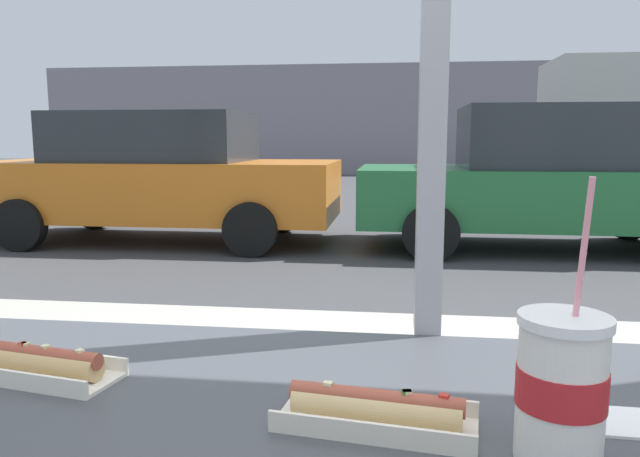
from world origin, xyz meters
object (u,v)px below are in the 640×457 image
object	(u,v)px
soda_cup_right	(561,386)
hotdog_tray_far	(376,410)
parked_car_green	(547,178)
hotdog_tray_near	(37,363)
parked_car_orange	(160,176)

from	to	relation	value
soda_cup_right	hotdog_tray_far	xyz separation A→B (m)	(-0.21, 0.05, -0.07)
soda_cup_right	parked_car_green	size ratio (longest dim) A/B	0.07
soda_cup_right	hotdog_tray_far	bearing A→B (deg)	165.97
hotdog_tray_near	parked_car_green	bearing A→B (deg)	70.78
soda_cup_right	parked_car_orange	distance (m)	7.71
hotdog_tray_far	parked_car_green	size ratio (longest dim) A/B	0.06
parked_car_orange	soda_cup_right	bearing A→B (deg)	-64.53
hotdog_tray_far	parked_car_green	bearing A→B (deg)	75.07
hotdog_tray_near	hotdog_tray_far	distance (m)	0.54
hotdog_tray_near	parked_car_orange	size ratio (longest dim) A/B	0.06
hotdog_tray_near	parked_car_orange	distance (m)	7.28
parked_car_orange	parked_car_green	xyz separation A→B (m)	(4.94, -0.00, 0.01)
hotdog_tray_far	soda_cup_right	bearing A→B (deg)	-14.03
hotdog_tray_near	soda_cup_right	bearing A→B (deg)	-11.45
parked_car_orange	hotdog_tray_far	bearing A→B (deg)	-65.82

